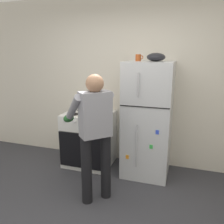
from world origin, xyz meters
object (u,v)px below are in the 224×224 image
refrigerator (148,120)px  person_cook (94,127)px  red_pot (97,111)px  stove_range (89,139)px  mixing_bowl (156,57)px  coffee_mug (138,58)px

refrigerator → person_cook: bearing=-120.5°
person_cook → red_pot: size_ratio=4.95×
stove_range → mixing_bowl: 1.69m
refrigerator → red_pot: refrigerator is taller
red_pot → mixing_bowl: 1.21m
coffee_mug → stove_range: bearing=-175.6°
person_cook → mixing_bowl: 1.32m
person_cook → refrigerator: bearing=59.5°
red_pot → coffee_mug: bearing=9.1°
stove_range → mixing_bowl: bearing=0.6°
refrigerator → stove_range: (-0.96, -0.01, -0.42)m
coffee_mug → mixing_bowl: mixing_bowl is taller
red_pot → mixing_bowl: (0.88, 0.05, 0.83)m
refrigerator → coffee_mug: bearing=164.2°
stove_range → red_pot: size_ratio=2.75×
stove_range → person_cook: 1.10m
stove_range → mixing_bowl: mixing_bowl is taller
stove_range → person_cook: size_ratio=0.56×
red_pot → coffee_mug: coffee_mug is taller
stove_range → red_pot: bearing=-13.9°
red_pot → stove_range: bearing=166.1°
mixing_bowl → refrigerator: bearing=-179.8°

